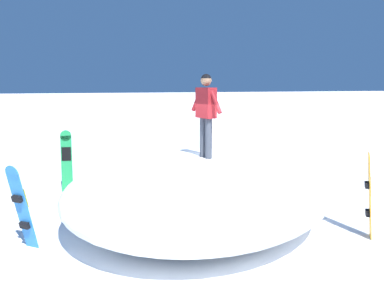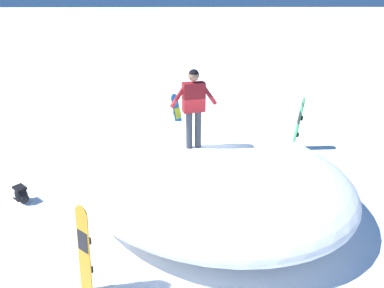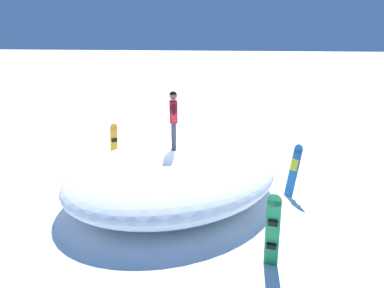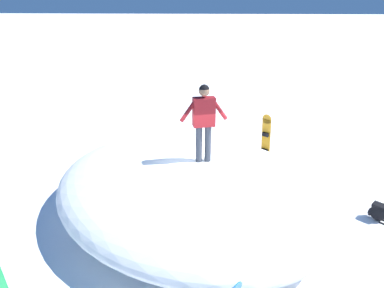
{
  "view_description": "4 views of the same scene",
  "coord_description": "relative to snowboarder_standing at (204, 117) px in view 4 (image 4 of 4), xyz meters",
  "views": [
    {
      "loc": [
        -2.29,
        -7.18,
        2.9
      ],
      "look_at": [
        0.1,
        0.07,
        1.7
      ],
      "focal_mm": 35.94,
      "sensor_mm": 36.0,
      "label": 1
    },
    {
      "loc": [
        7.14,
        -0.03,
        4.49
      ],
      "look_at": [
        0.77,
        0.14,
        1.6
      ],
      "focal_mm": 31.28,
      "sensor_mm": 36.0,
      "label": 2
    },
    {
      "loc": [
        -1.85,
        9.98,
        4.55
      ],
      "look_at": [
        -0.12,
        0.24,
        1.58
      ],
      "focal_mm": 33.25,
      "sensor_mm": 36.0,
      "label": 3
    },
    {
      "loc": [
        -6.21,
        -0.02,
        4.67
      ],
      "look_at": [
        0.92,
        0.46,
        1.57
      ],
      "focal_mm": 31.23,
      "sensor_mm": 36.0,
      "label": 4
    }
  ],
  "objects": [
    {
      "name": "ground",
      "position": [
        -0.43,
        -0.18,
        -2.41
      ],
      "size": [
        240.0,
        240.0,
        0.0
      ],
      "primitive_type": "plane",
      "color": "white"
    },
    {
      "name": "snow_mound",
      "position": [
        -0.05,
        0.3,
        -1.72
      ],
      "size": [
        8.21,
        8.5,
        1.38
      ],
      "primitive_type": "ellipsoid",
      "rotation": [
        0.0,
        0.0,
        2.54
      ],
      "color": "white",
      "rests_on": "ground"
    },
    {
      "name": "snowboarder_standing",
      "position": [
        0.0,
        0.0,
        0.0
      ],
      "size": [
        0.33,
        1.02,
        1.71
      ],
      "color": "#333842",
      "rests_on": "snow_mound"
    },
    {
      "name": "snowboard_tertiary_upright",
      "position": [
        2.62,
        -1.77,
        -1.56
      ],
      "size": [
        0.3,
        0.32,
        1.65
      ],
      "color": "orange",
      "rests_on": "ground"
    },
    {
      "name": "backpack_near",
      "position": [
        -0.0,
        -4.02,
        -2.2
      ],
      "size": [
        0.5,
        0.53,
        0.42
      ],
      "color": "black",
      "rests_on": "ground"
    }
  ]
}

